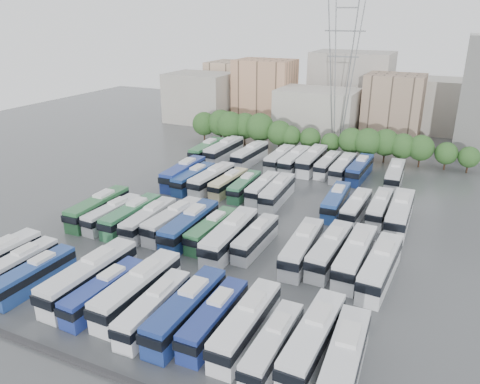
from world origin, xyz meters
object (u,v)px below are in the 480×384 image
at_px(bus_r1_s7, 230,236).
at_px(bus_r2_s1, 184,173).
at_px(bus_r3_s10, 360,169).
at_px(bus_r3_s9, 343,167).
at_px(bus_r1_s6, 212,230).
at_px(bus_r1_s10, 302,247).
at_px(bus_r0_s4, 90,276).
at_px(bus_r0_s8, 186,310).
at_px(bus_r2_s7, 277,192).
at_px(bus_r0_s10, 246,324).
at_px(bus_r1_s1, 113,214).
at_px(bus_r2_s3, 212,179).
at_px(bus_r2_s12, 380,208).
at_px(bus_r1_s8, 256,238).
at_px(bus_r2_s4, 229,183).
at_px(bus_r2_s5, 245,186).
at_px(bus_r1_s3, 149,220).
at_px(bus_r1_s13, 380,267).
at_px(bus_r2_s10, 336,201).
at_px(bus_r3_s0, 207,150).
at_px(bus_r2_s11, 356,207).
at_px(bus_r3_s7, 312,160).
at_px(bus_r1_s2, 131,216).
at_px(bus_r0_s1, 18,266).
at_px(bus_r2_s6, 263,188).
at_px(bus_r0_s6, 138,289).
at_px(bus_r1_s5, 190,225).
at_px(electricity_pylon, 342,68).
at_px(bus_r0_s12, 313,339).
at_px(bus_r0_s7, 154,308).
at_px(bus_r1_s12, 355,256).
at_px(bus_r3_s5, 280,158).
at_px(bus_r1_s4, 173,220).
at_px(bus_r3_s6, 295,160).
at_px(bus_r1_s11, 330,250).
at_px(bus_r3_s1, 224,150).
at_px(bus_r3_s12, 395,175).
at_px(bus_r0_s9, 214,318).
at_px(bus_r0_s13, 344,362).
at_px(bus_r0_s5, 104,291).

height_order(bus_r1_s7, bus_r2_s1, bus_r1_s7).
bearing_deg(bus_r3_s10, bus_r3_s9, -171.72).
xyz_separation_m(bus_r1_s6, bus_r1_s10, (13.29, -0.01, 0.20)).
height_order(bus_r0_s4, bus_r0_s8, bus_r0_s4).
bearing_deg(bus_r1_s6, bus_r2_s7, 81.22).
distance_m(bus_r0_s10, bus_r1_s1, 33.74).
distance_m(bus_r2_s3, bus_r2_s12, 29.95).
height_order(bus_r1_s8, bus_r2_s4, bus_r1_s8).
relative_size(bus_r1_s6, bus_r2_s5, 1.04).
bearing_deg(bus_r1_s1, bus_r1_s3, 5.38).
xyz_separation_m(bus_r1_s13, bus_r2_s10, (-10.08, 18.67, -0.17)).
distance_m(bus_r1_s3, bus_r3_s0, 37.20).
xyz_separation_m(bus_r2_s11, bus_r3_s7, (-13.36, 20.38, 0.35)).
distance_m(bus_r1_s2, bus_r2_s3, 19.73).
height_order(bus_r0_s1, bus_r2_s6, bus_r0_s1).
xyz_separation_m(bus_r0_s6, bus_r1_s5, (-3.25, 16.53, -0.00)).
bearing_deg(bus_r1_s2, bus_r0_s10, -31.81).
distance_m(electricity_pylon, bus_r0_s6, 74.81).
relative_size(bus_r1_s3, bus_r3_s9, 0.98).
bearing_deg(bus_r1_s6, bus_r2_s10, 54.99).
xyz_separation_m(bus_r0_s1, bus_r1_s10, (29.71, 18.76, 0.22)).
bearing_deg(electricity_pylon, bus_r0_s12, -77.52).
relative_size(bus_r0_s7, bus_r1_s12, 0.88).
height_order(bus_r1_s13, bus_r3_s5, bus_r1_s13).
bearing_deg(bus_r1_s12, bus_r1_s5, -176.57).
relative_size(bus_r1_s7, bus_r1_s12, 1.03).
height_order(bus_r0_s6, bus_r1_s12, bus_r0_s6).
height_order(bus_r1_s2, bus_r1_s5, bus_r1_s5).
height_order(bus_r0_s7, bus_r1_s6, bus_r0_s7).
xyz_separation_m(bus_r1_s4, bus_r1_s13, (29.72, -1.08, 0.11)).
xyz_separation_m(bus_r3_s0, bus_r3_s6, (19.98, 1.02, 0.04)).
bearing_deg(bus_r1_s8, bus_r1_s1, -175.08).
bearing_deg(electricity_pylon, bus_r2_s3, -110.10).
relative_size(bus_r1_s8, bus_r1_s11, 0.88).
distance_m(bus_r2_s6, bus_r3_s9, 19.57).
height_order(bus_r0_s1, bus_r1_s10, bus_r1_s10).
xyz_separation_m(bus_r1_s1, bus_r1_s6, (16.34, 1.38, 0.03)).
xyz_separation_m(bus_r3_s1, bus_r3_s12, (36.25, -0.80, -0.20)).
xyz_separation_m(bus_r1_s4, bus_r3_s9, (16.53, 35.38, -0.03)).
distance_m(bus_r0_s9, bus_r2_s10, 35.76).
distance_m(bus_r0_s13, bus_r1_s12, 19.67).
height_order(bus_r0_s5, bus_r1_s13, bus_r1_s13).
bearing_deg(bus_r0_s4, bus_r3_s5, 87.86).
bearing_deg(bus_r1_s10, bus_r1_s1, -179.75).
height_order(bus_r0_s1, bus_r1_s11, bus_r1_s11).
height_order(bus_r0_s4, bus_r1_s11, bus_r0_s4).
height_order(bus_r0_s10, bus_r3_s6, bus_r3_s6).
height_order(bus_r1_s8, bus_r1_s13, bus_r1_s13).
distance_m(bus_r2_s3, bus_r3_s9, 26.29).
height_order(bus_r3_s0, bus_r3_s5, bus_r3_s0).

